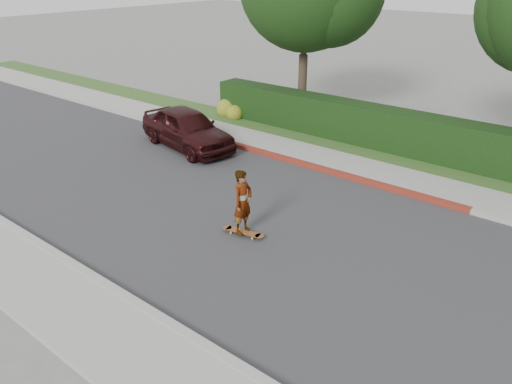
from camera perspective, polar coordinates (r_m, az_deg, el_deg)
ground at (r=11.41m, az=12.29°, el=-8.32°), size 120.00×120.00×0.00m
road at (r=11.40m, az=12.29°, el=-8.30°), size 60.00×8.00×0.01m
curb_near at (r=8.62m, az=-1.26°, el=-19.82°), size 60.00×0.20×0.15m
curb_far at (r=14.76m, az=19.74°, el=-0.94°), size 60.00×0.20×0.15m
curb_red_section at (r=16.81m, az=3.75°, el=3.70°), size 12.00×0.21×0.15m
sidewalk_far at (r=15.55m, az=20.90°, el=0.14°), size 60.00×1.60×0.12m
planting_strip at (r=16.99m, az=22.72°, el=1.87°), size 60.00×1.60×0.10m
hedge at (r=18.23m, az=14.73°, el=6.87°), size 15.00×1.00×1.50m
flowering_shrub at (r=21.67m, az=-3.05°, el=9.31°), size 1.40×1.00×0.90m
skateboard at (r=12.28m, az=-1.47°, el=-4.59°), size 1.14×0.44×0.10m
skateboarder at (r=11.90m, az=-1.52°, el=-1.15°), size 0.40×0.60×1.61m
car_maroon at (r=18.11m, az=-7.88°, el=7.23°), size 4.44×2.46×1.43m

